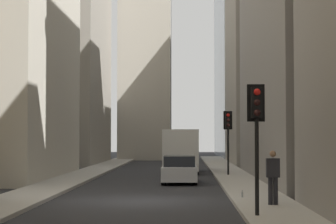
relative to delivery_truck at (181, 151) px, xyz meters
name	(u,v)px	position (x,y,z in m)	size (l,w,h in m)	color
ground_plane	(140,201)	(-17.29, 1.40, -1.46)	(135.00, 135.00, 0.00)	#262628
sidewalk_right	(21,199)	(-17.29, 5.90, -1.39)	(90.00, 2.20, 0.14)	#A8A399
sidewalk_left	(260,199)	(-17.29, -3.10, -1.39)	(90.00, 2.20, 0.14)	#A8A399
building_left_far	(287,53)	(12.15, -9.19, 8.18)	(12.64, 10.50, 19.25)	gray
church_spire	(146,13)	(21.70, 3.85, 13.77)	(5.81, 5.81, 29.17)	#A8A091
delivery_truck	(181,151)	(0.00, 0.00, 0.00)	(6.46, 2.25, 2.84)	silver
sedan_silver	(180,170)	(-8.75, 0.00, -0.80)	(4.30, 1.78, 1.42)	#B7BABF
traffic_light_foreground	(257,119)	(-22.29, -2.39, 1.48)	(0.43, 0.52, 3.82)	black
traffic_light_midblock	(228,128)	(-4.30, -2.84, 1.46)	(0.43, 0.52, 3.78)	black
pedestrian	(273,175)	(-19.65, -3.23, -0.33)	(0.26, 0.44, 1.81)	black
discarded_bottle	(242,194)	(-17.26, -2.43, -1.21)	(0.07, 0.07, 0.27)	#999EA3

